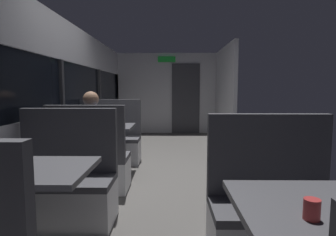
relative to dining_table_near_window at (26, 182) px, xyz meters
The scene contains 13 objects.
ground_plane 2.36m from the dining_table_near_window, 66.82° to the left, with size 3.30×9.20×0.02m, color #514F4C.
carriage_window_panel_left 2.21m from the dining_table_near_window, 104.90° to the left, with size 0.09×8.48×2.30m.
carriage_end_bulkhead 6.38m from the dining_table_near_window, 81.37° to the left, with size 2.90×0.11×2.30m.
carriage_aisle_panel_right 5.63m from the dining_table_near_window, 65.26° to the left, with size 0.08×2.40×2.30m, color #B2B2B7.
dining_table_near_window is the anchor object (origin of this frame).
bench_near_window_facing_entry 0.77m from the dining_table_near_window, 90.00° to the left, with size 0.95×0.50×1.10m.
dining_table_mid_window 2.26m from the dining_table_near_window, 90.00° to the left, with size 0.90×0.70×0.74m.
bench_mid_window_facing_end 1.59m from the dining_table_near_window, 90.00° to the left, with size 0.95×0.50×1.10m.
bench_mid_window_facing_entry 2.97m from the dining_table_near_window, 90.00° to the left, with size 0.95×0.50×1.10m.
dining_table_front_aisle 1.89m from the dining_table_near_window, 18.53° to the right, with size 0.90×0.70×0.74m.
bench_front_aisle_facing_entry 1.82m from the dining_table_near_window, ahead, with size 0.95×0.50×1.10m.
seated_passenger 1.63m from the dining_table_near_window, 90.00° to the left, with size 0.47×0.55×1.26m.
coffee_cup_primary 1.80m from the dining_table_near_window, 25.25° to the right, with size 0.07×0.07×0.09m.
Camera 1 is at (0.13, -4.02, 1.30)m, focal length 30.20 mm.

